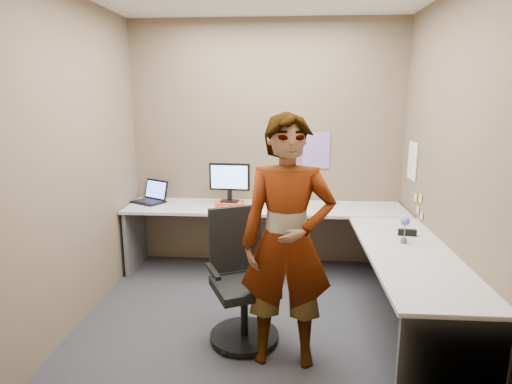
# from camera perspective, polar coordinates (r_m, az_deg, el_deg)

# --- Properties ---
(ground) EXTENTS (3.00, 3.00, 0.00)m
(ground) POSITION_cam_1_polar(r_m,az_deg,el_deg) (3.94, 0.29, -15.92)
(ground) COLOR #2A2A2F
(ground) RESTS_ON ground
(wall_back) EXTENTS (3.00, 0.00, 3.00)m
(wall_back) POSITION_cam_1_polar(r_m,az_deg,el_deg) (4.79, 1.37, 6.24)
(wall_back) COLOR brown
(wall_back) RESTS_ON ground
(wall_right) EXTENTS (0.00, 2.70, 2.70)m
(wall_right) POSITION_cam_1_polar(r_m,az_deg,el_deg) (3.71, 24.12, 3.31)
(wall_right) COLOR brown
(wall_right) RESTS_ON ground
(wall_left) EXTENTS (0.00, 2.70, 2.70)m
(wall_left) POSITION_cam_1_polar(r_m,az_deg,el_deg) (3.90, -22.32, 3.85)
(wall_left) COLOR brown
(wall_left) RESTS_ON ground
(desk) EXTENTS (2.98, 2.58, 0.73)m
(desk) POSITION_cam_1_polar(r_m,az_deg,el_deg) (4.05, 6.88, -6.07)
(desk) COLOR silver
(desk) RESTS_ON ground
(paper_ream) EXTENTS (0.29, 0.22, 0.05)m
(paper_ream) POSITION_cam_1_polar(r_m,az_deg,el_deg) (4.58, -3.53, -1.63)
(paper_ream) COLOR red
(paper_ream) RESTS_ON desk
(monitor) EXTENTS (0.43, 0.14, 0.41)m
(monitor) POSITION_cam_1_polar(r_m,az_deg,el_deg) (4.53, -3.55, 1.73)
(monitor) COLOR black
(monitor) RESTS_ON paper_ream
(laptop) EXTENTS (0.43, 0.41, 0.24)m
(laptop) POSITION_cam_1_polar(r_m,az_deg,el_deg) (4.91, -13.71, -0.59)
(laptop) COLOR black
(laptop) RESTS_ON desk
(trackball_mouse) EXTENTS (0.12, 0.08, 0.07)m
(trackball_mouse) POSITION_cam_1_polar(r_m,az_deg,el_deg) (4.42, -3.42, -2.16)
(trackball_mouse) COLOR #B7B7BC
(trackball_mouse) RESTS_ON desk
(origami) EXTENTS (0.10, 0.10, 0.06)m
(origami) POSITION_cam_1_polar(r_m,az_deg,el_deg) (4.35, 0.69, -2.30)
(origami) COLOR white
(origami) RESTS_ON desk
(stapler) EXTENTS (0.15, 0.06, 0.05)m
(stapler) POSITION_cam_1_polar(r_m,az_deg,el_deg) (3.85, 19.52, -5.11)
(stapler) COLOR black
(stapler) RESTS_ON desk
(flower) EXTENTS (0.07, 0.07, 0.22)m
(flower) POSITION_cam_1_polar(r_m,az_deg,el_deg) (3.61, 19.24, -4.29)
(flower) COLOR brown
(flower) RESTS_ON desk
(calendar_purple) EXTENTS (0.30, 0.01, 0.40)m
(calendar_purple) POSITION_cam_1_polar(r_m,az_deg,el_deg) (4.78, 7.98, 5.51)
(calendar_purple) COLOR #846BB7
(calendar_purple) RESTS_ON wall_back
(calendar_white) EXTENTS (0.01, 0.28, 0.38)m
(calendar_white) POSITION_cam_1_polar(r_m,az_deg,el_deg) (4.57, 20.14, 3.91)
(calendar_white) COLOR white
(calendar_white) RESTS_ON wall_right
(sticky_note_a) EXTENTS (0.01, 0.07, 0.07)m
(sticky_note_a) POSITION_cam_1_polar(r_m,az_deg,el_deg) (4.30, 21.09, -0.76)
(sticky_note_a) COLOR #F2E059
(sticky_note_a) RESTS_ON wall_right
(sticky_note_b) EXTENTS (0.01, 0.07, 0.07)m
(sticky_note_b) POSITION_cam_1_polar(r_m,az_deg,el_deg) (4.37, 20.77, -2.26)
(sticky_note_b) COLOR pink
(sticky_note_b) RESTS_ON wall_right
(sticky_note_c) EXTENTS (0.01, 0.07, 0.07)m
(sticky_note_c) POSITION_cam_1_polar(r_m,az_deg,el_deg) (4.27, 21.19, -2.93)
(sticky_note_c) COLOR pink
(sticky_note_c) RESTS_ON wall_right
(sticky_note_d) EXTENTS (0.01, 0.07, 0.07)m
(sticky_note_d) POSITION_cam_1_polar(r_m,az_deg,el_deg) (4.44, 20.51, -0.69)
(sticky_note_d) COLOR #F2E059
(sticky_note_d) RESTS_ON wall_right
(office_chair) EXTENTS (0.60, 0.60, 1.02)m
(office_chair) POSITION_cam_1_polar(r_m,az_deg,el_deg) (3.42, -1.94, -12.68)
(office_chair) COLOR black
(office_chair) RESTS_ON ground
(person) EXTENTS (0.65, 0.43, 1.78)m
(person) POSITION_cam_1_polar(r_m,az_deg,el_deg) (2.99, 4.21, -6.76)
(person) COLOR #999399
(person) RESTS_ON ground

